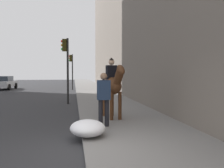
{
  "coord_description": "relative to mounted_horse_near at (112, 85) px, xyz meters",
  "views": [
    {
      "loc": [
        -5.53,
        0.22,
        1.83
      ],
      "look_at": [
        4.0,
        -1.21,
        1.4
      ],
      "focal_mm": 41.32,
      "sensor_mm": 36.0,
      "label": 1
    }
  ],
  "objects": [
    {
      "name": "pedestrian_greeting",
      "position": [
        -1.43,
        0.5,
        -0.28
      ],
      "size": [
        0.28,
        0.41,
        1.7
      ],
      "rotation": [
        0.0,
        0.0,
        0.06
      ],
      "color": "black",
      "rests_on": "sidewalk_slab"
    },
    {
      "name": "snow_pile_near",
      "position": [
        -2.59,
        1.07,
        -1.04
      ],
      "size": [
        1.24,
        0.95,
        0.43
      ],
      "primitive_type": "ellipsoid",
      "color": "white",
      "rests_on": "sidewalk_slab"
    },
    {
      "name": "traffic_light_near_curb",
      "position": [
        5.58,
        1.85,
        1.17
      ],
      "size": [
        0.2,
        0.44,
        3.8
      ],
      "color": "black",
      "rests_on": "ground"
    },
    {
      "name": "car_near_lane",
      "position": [
        19.49,
        8.87,
        -0.62
      ],
      "size": [
        4.5,
        2.13,
        1.44
      ],
      "rotation": [
        0.0,
        0.0,
        -0.03
      ],
      "color": "#B7BABF",
      "rests_on": "ground"
    },
    {
      "name": "mounted_horse_near",
      "position": [
        0.0,
        0.0,
        0.0
      ],
      "size": [
        2.14,
        0.8,
        2.27
      ],
      "rotation": [
        0.0,
        0.0,
        3.31
      ],
      "color": "#4C2B16",
      "rests_on": "sidewalk_slab"
    },
    {
      "name": "sidewalk_slab",
      "position": [
        -3.97,
        -0.5,
        -1.32
      ],
      "size": [
        120.0,
        3.45,
        0.12
      ],
      "primitive_type": "cube",
      "color": "slate",
      "rests_on": "ground"
    },
    {
      "name": "traffic_light_far_curb",
      "position": [
        18.04,
        1.64,
        1.13
      ],
      "size": [
        0.2,
        0.44,
        3.73
      ],
      "color": "black",
      "rests_on": "ground"
    }
  ]
}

